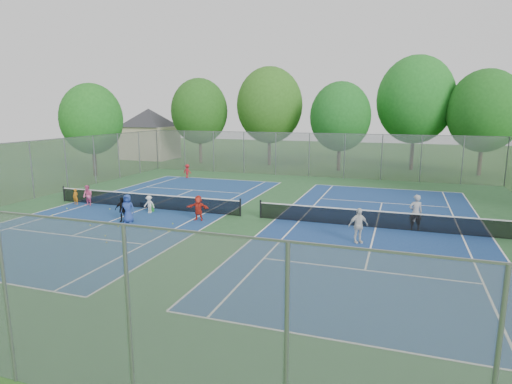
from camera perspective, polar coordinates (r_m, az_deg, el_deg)
ground at (r=24.72m, az=-0.75°, el=-3.38°), size 120.00×120.00×0.00m
court_pad at (r=24.72m, az=-0.75°, el=-3.36°), size 32.00×32.00×0.01m
court_left at (r=27.81m, az=-14.47°, el=-2.07°), size 10.97×23.77×0.01m
court_right at (r=23.38m, az=15.67°, el=-4.60°), size 10.97×23.77×0.01m
net_left at (r=27.71m, az=-14.52°, el=-1.19°), size 12.87×0.10×0.91m
net_right at (r=23.27m, az=15.73°, el=-3.56°), size 12.87×0.10×0.91m
fence_north at (r=39.60m, az=7.10°, el=4.92°), size 32.00×0.10×4.00m
fence_south at (r=11.20m, az=-30.34°, el=-12.28°), size 32.00×0.10×4.00m
fence_west at (r=33.25m, az=-27.73°, el=2.58°), size 0.10×32.00×4.00m
house at (r=55.45m, az=-14.07°, el=8.69°), size 11.03×11.03×7.30m
tree_nw at (r=49.72m, az=-7.54°, el=10.63°), size 6.40×6.40×9.58m
tree_nl at (r=47.67m, az=1.81°, el=11.48°), size 7.20×7.20×10.69m
tree_nc at (r=43.97m, az=11.17°, el=9.83°), size 6.00×6.00×8.85m
tree_nr at (r=46.56m, az=20.51°, el=11.44°), size 7.60×7.60×11.42m
tree_ne at (r=45.07m, az=28.21°, el=9.50°), size 6.60×6.60×9.77m
tree_side_w at (r=42.35m, az=-21.08°, el=9.07°), size 5.60×5.60×8.47m
ball_crate at (r=28.26m, az=-14.73°, el=-1.60°), size 0.44×0.44×0.30m
ball_hopper at (r=26.73m, az=-13.77°, el=-2.07°), size 0.32×0.32×0.48m
student_a at (r=30.20m, az=-22.92°, el=-0.59°), size 0.38×0.25×1.05m
student_b at (r=29.53m, az=-21.52°, el=-0.45°), size 0.72×0.61×1.34m
student_c at (r=26.36m, az=-14.05°, el=-1.61°), size 0.70×0.41×1.07m
student_d at (r=24.64m, az=-17.41°, el=-2.28°), size 0.87×0.54×1.38m
student_e at (r=24.44m, az=-16.74°, el=-2.13°), size 0.87×0.68×1.57m
student_f at (r=24.06m, az=-7.70°, el=-2.13°), size 1.34×0.48×1.43m
child_far_baseline at (r=39.10m, az=-9.14°, el=2.75°), size 0.87×0.59×1.25m
instructor at (r=23.35m, az=20.51°, el=-2.58°), size 0.79×0.63×1.88m
teen_court_b at (r=20.40m, az=13.47°, el=-4.38°), size 1.04×0.87×1.67m
tennis_ball_0 at (r=23.57m, az=-11.05°, el=-4.22°), size 0.07×0.07×0.07m
tennis_ball_1 at (r=22.41m, az=-13.81°, el=-5.14°), size 0.07×0.07×0.07m
tennis_ball_2 at (r=28.02m, az=-18.92°, el=-2.19°), size 0.07×0.07×0.07m
tennis_ball_3 at (r=22.25m, az=-19.45°, el=-5.57°), size 0.07×0.07×0.07m
tennis_ball_4 at (r=29.14m, az=-23.90°, el=-2.05°), size 0.07×0.07×0.07m
tennis_ball_5 at (r=21.16m, az=-19.28°, el=-6.40°), size 0.07×0.07×0.07m
tennis_ball_6 at (r=24.46m, az=-21.20°, el=-4.22°), size 0.07×0.07×0.07m
tennis_ball_7 at (r=23.75m, az=-17.89°, el=-4.44°), size 0.07×0.07×0.07m
tennis_ball_8 at (r=27.67m, az=-25.48°, el=-2.84°), size 0.07×0.07×0.07m
tennis_ball_9 at (r=22.17m, az=-11.53°, el=-5.21°), size 0.07×0.07×0.07m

